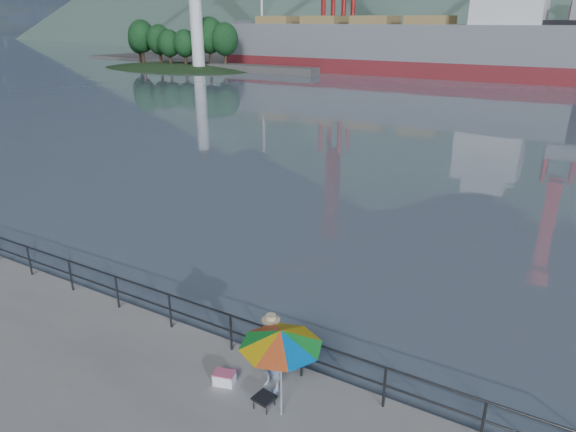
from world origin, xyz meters
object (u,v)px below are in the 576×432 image
(fisherman, at_px, (271,355))
(bulk_carrier, at_px, (398,45))
(beach_umbrella, at_px, (281,338))
(cooler_bag, at_px, (224,379))

(fisherman, relative_size, bulk_carrier, 0.03)
(fisherman, distance_m, beach_umbrella, 1.34)
(fisherman, xyz_separation_m, beach_umbrella, (0.62, -0.62, 1.02))
(beach_umbrella, height_order, cooler_bag, beach_umbrella)
(beach_umbrella, relative_size, bulk_carrier, 0.04)
(cooler_bag, distance_m, bulk_carrier, 74.90)
(fisherman, bearing_deg, beach_umbrella, -32.69)
(beach_umbrella, bearing_deg, fisherman, 135.12)
(fisherman, height_order, beach_umbrella, beach_umbrella)
(fisherman, bearing_deg, bulk_carrier, 119.29)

